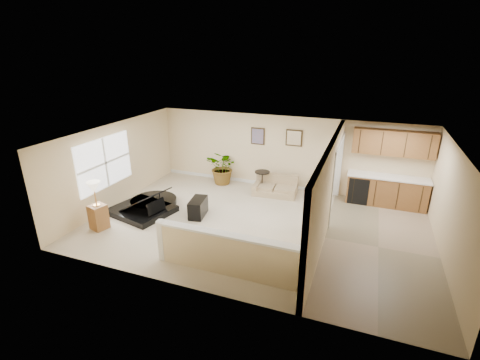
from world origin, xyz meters
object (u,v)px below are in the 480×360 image
at_px(palm_plant, 224,168).
at_px(piano_bench, 198,208).
at_px(loveseat, 276,185).
at_px(small_plant, 317,193).
at_px(accent_table, 262,179).
at_px(lamp_stand, 97,209).
at_px(piano, 142,190).

bearing_deg(palm_plant, piano_bench, -83.24).
distance_m(loveseat, small_plant, 1.37).
xyz_separation_m(accent_table, lamp_stand, (-3.34, -3.97, 0.10)).
relative_size(piano, lamp_stand, 1.64).
distance_m(loveseat, palm_plant, 2.01).
relative_size(piano, palm_plant, 1.74).
bearing_deg(piano_bench, loveseat, 54.66).
bearing_deg(small_plant, lamp_stand, -142.38).
bearing_deg(loveseat, piano, -145.07).
height_order(piano, lamp_stand, piano).
xyz_separation_m(piano, lamp_stand, (-0.47, -1.34, -0.08)).
relative_size(accent_table, palm_plant, 0.57).
bearing_deg(loveseat, lamp_stand, -137.06).
xyz_separation_m(piano_bench, lamp_stand, (-2.14, -1.61, 0.31)).
relative_size(piano, loveseat, 1.52).
bearing_deg(palm_plant, lamp_stand, -113.55).
bearing_deg(accent_table, piano, -137.48).
xyz_separation_m(piano, loveseat, (3.34, 2.62, -0.35)).
xyz_separation_m(palm_plant, small_plant, (3.34, -0.22, -0.39)).
xyz_separation_m(piano_bench, small_plant, (3.03, 2.38, -0.03)).
bearing_deg(accent_table, piano_bench, -116.86).
height_order(piano, loveseat, piano).
relative_size(palm_plant, lamp_stand, 0.94).
distance_m(piano_bench, palm_plant, 2.64).
distance_m(piano_bench, loveseat, 2.88).
height_order(accent_table, small_plant, accent_table).
bearing_deg(lamp_stand, small_plant, 37.62).
distance_m(loveseat, accent_table, 0.50).
bearing_deg(piano, small_plant, 42.33).
bearing_deg(piano_bench, small_plant, 38.09).
relative_size(piano_bench, lamp_stand, 0.57).
height_order(palm_plant, small_plant, palm_plant).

